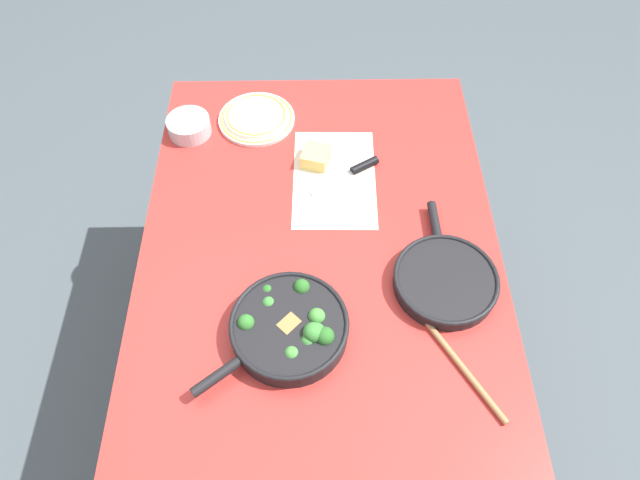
{
  "coord_description": "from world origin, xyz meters",
  "views": [
    {
      "loc": [
        -0.84,
        0.01,
        1.98
      ],
      "look_at": [
        0.0,
        0.0,
        0.77
      ],
      "focal_mm": 32.0,
      "sensor_mm": 36.0,
      "label": 1
    }
  ],
  "objects_px": {
    "wooden_spoon": "(439,338)",
    "prep_bowl_steel": "(189,126)",
    "skillet_broccoli": "(290,328)",
    "grater_knife": "(354,171)",
    "skillet_eggs": "(445,280)",
    "dinner_plate_stack": "(256,117)",
    "cheese_block": "(316,157)"
  },
  "relations": [
    {
      "from": "cheese_block",
      "to": "wooden_spoon",
      "type": "bearing_deg",
      "value": -153.69
    },
    {
      "from": "wooden_spoon",
      "to": "grater_knife",
      "type": "bearing_deg",
      "value": -11.94
    },
    {
      "from": "prep_bowl_steel",
      "to": "cheese_block",
      "type": "bearing_deg",
      "value": -108.54
    },
    {
      "from": "skillet_eggs",
      "to": "grater_knife",
      "type": "height_order",
      "value": "skillet_eggs"
    },
    {
      "from": "skillet_broccoli",
      "to": "grater_knife",
      "type": "height_order",
      "value": "skillet_broccoli"
    },
    {
      "from": "grater_knife",
      "to": "cheese_block",
      "type": "distance_m",
      "value": 0.12
    },
    {
      "from": "skillet_broccoli",
      "to": "cheese_block",
      "type": "bearing_deg",
      "value": -134.41
    },
    {
      "from": "skillet_broccoli",
      "to": "prep_bowl_steel",
      "type": "xyz_separation_m",
      "value": [
        0.67,
        0.31,
        -0.01
      ]
    },
    {
      "from": "skillet_eggs",
      "to": "dinner_plate_stack",
      "type": "distance_m",
      "value": 0.77
    },
    {
      "from": "cheese_block",
      "to": "dinner_plate_stack",
      "type": "height_order",
      "value": "cheese_block"
    },
    {
      "from": "skillet_broccoli",
      "to": "grater_knife",
      "type": "xyz_separation_m",
      "value": [
        0.5,
        -0.17,
        -0.02
      ]
    },
    {
      "from": "dinner_plate_stack",
      "to": "skillet_eggs",
      "type": "bearing_deg",
      "value": -140.25
    },
    {
      "from": "skillet_broccoli",
      "to": "dinner_plate_stack",
      "type": "relative_size",
      "value": 1.51
    },
    {
      "from": "skillet_broccoli",
      "to": "wooden_spoon",
      "type": "distance_m",
      "value": 0.35
    },
    {
      "from": "wooden_spoon",
      "to": "skillet_eggs",
      "type": "bearing_deg",
      "value": -42.64
    },
    {
      "from": "skillet_eggs",
      "to": "wooden_spoon",
      "type": "relative_size",
      "value": 1.1
    },
    {
      "from": "skillet_broccoli",
      "to": "skillet_eggs",
      "type": "height_order",
      "value": "skillet_broccoli"
    },
    {
      "from": "skillet_eggs",
      "to": "dinner_plate_stack",
      "type": "relative_size",
      "value": 1.6
    },
    {
      "from": "grater_knife",
      "to": "skillet_broccoli",
      "type": "bearing_deg",
      "value": 39.84
    },
    {
      "from": "wooden_spoon",
      "to": "prep_bowl_steel",
      "type": "height_order",
      "value": "prep_bowl_steel"
    },
    {
      "from": "wooden_spoon",
      "to": "cheese_block",
      "type": "relative_size",
      "value": 3.53
    },
    {
      "from": "skillet_broccoli",
      "to": "dinner_plate_stack",
      "type": "bearing_deg",
      "value": -118.5
    },
    {
      "from": "grater_knife",
      "to": "dinner_plate_stack",
      "type": "distance_m",
      "value": 0.36
    },
    {
      "from": "skillet_broccoli",
      "to": "grater_knife",
      "type": "bearing_deg",
      "value": -146.64
    },
    {
      "from": "wooden_spoon",
      "to": "dinner_plate_stack",
      "type": "height_order",
      "value": "dinner_plate_stack"
    },
    {
      "from": "grater_knife",
      "to": "wooden_spoon",
      "type": "bearing_deg",
      "value": 77.42
    },
    {
      "from": "prep_bowl_steel",
      "to": "skillet_eggs",
      "type": "bearing_deg",
      "value": -128.25
    },
    {
      "from": "skillet_broccoli",
      "to": "cheese_block",
      "type": "height_order",
      "value": "skillet_broccoli"
    },
    {
      "from": "wooden_spoon",
      "to": "cheese_block",
      "type": "bearing_deg",
      "value": -3.99
    },
    {
      "from": "skillet_eggs",
      "to": "prep_bowl_steel",
      "type": "height_order",
      "value": "prep_bowl_steel"
    },
    {
      "from": "skillet_broccoli",
      "to": "dinner_plate_stack",
      "type": "xyz_separation_m",
      "value": [
        0.72,
        0.11,
        -0.02
      ]
    },
    {
      "from": "dinner_plate_stack",
      "to": "grater_knife",
      "type": "bearing_deg",
      "value": -127.51
    }
  ]
}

